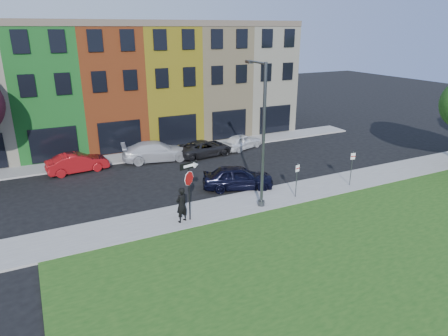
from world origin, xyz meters
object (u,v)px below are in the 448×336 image
man (182,205)px  street_lamp (262,137)px  sedan_near (238,177)px  stop_sign (189,180)px

man → street_lamp: (4.87, 0.07, 3.12)m
man → sedan_near: 5.84m
stop_sign → man: 1.42m
stop_sign → street_lamp: bearing=-12.0°
man → street_lamp: bearing=159.4°
stop_sign → sedan_near: size_ratio=0.66×
stop_sign → sedan_near: bearing=20.7°
man → sedan_near: bearing=-170.4°
stop_sign → street_lamp: (4.40, 0.05, 1.78)m
street_lamp → sedan_near: bearing=92.8°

